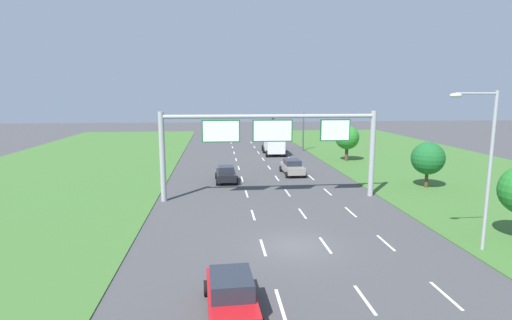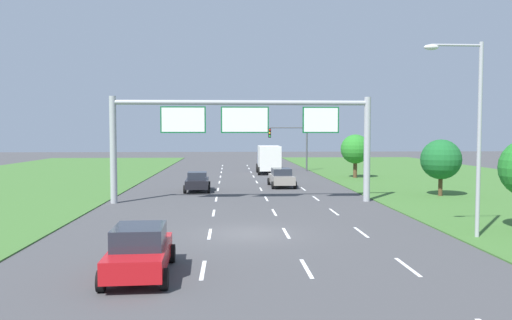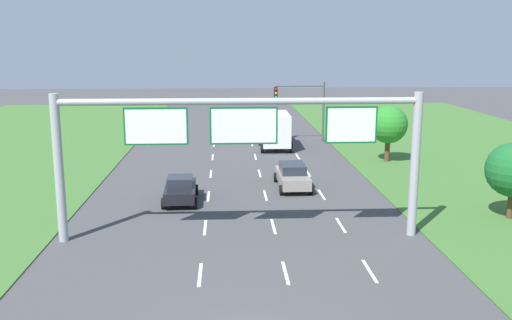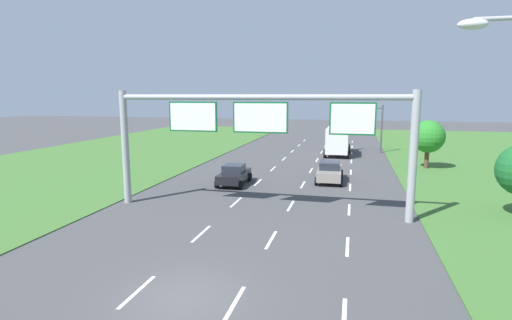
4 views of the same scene
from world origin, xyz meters
The scene contains 13 objects.
ground_plane centered at (0.00, 0.00, 0.00)m, with size 200.00×200.00×0.00m, color #424244.
lane_dashes_inner_left centered at (-1.75, 15.00, 0.00)m, with size 0.14×68.40×0.01m.
lane_dashes_inner_right centered at (1.75, 15.00, 0.00)m, with size 0.14×68.40×0.01m.
lane_dashes_slip centered at (5.25, 15.00, 0.00)m, with size 0.14×68.40×0.01m.
car_near_red centered at (3.63, 19.77, 0.80)m, with size 2.13×4.51×1.58m.
car_lead_silver centered at (-3.74, -6.57, 0.82)m, with size 2.19×4.33×1.64m.
car_mid_lane centered at (-3.36, 16.90, 0.76)m, with size 2.11×4.11×1.53m.
box_truck centered at (3.69, 34.36, 1.70)m, with size 2.75×7.19×3.15m.
sign_gantry centered at (0.07, 10.38, 4.93)m, with size 17.24×0.44×7.00m.
traffic_light_mast centered at (6.59, 37.01, 3.87)m, with size 4.76×0.49×5.60m.
street_lamp centered at (9.58, -1.55, 5.08)m, with size 2.61×0.32×8.50m.
roadside_tree_mid centered at (14.43, 12.54, 2.69)m, with size 2.89×2.89×4.15m.
roadside_tree_far centered at (11.99, 27.42, 2.96)m, with size 2.96×2.96×4.47m.
Camera 1 is at (-4.18, -20.67, 8.31)m, focal length 28.00 mm.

